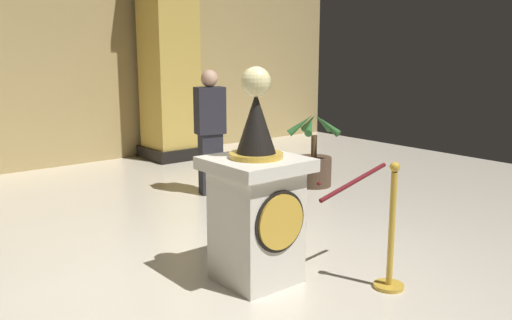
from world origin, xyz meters
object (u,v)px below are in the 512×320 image
object	(u,v)px
stanchion_far	(261,203)
bystander_guest	(210,130)
stanchion_near	(391,245)
potted_palm_right	(314,163)
pedestal_clock	(256,202)

from	to	relation	value
stanchion_far	bystander_guest	xyz separation A→B (m)	(0.56, 1.69, 0.48)
stanchion_far	stanchion_near	bearing A→B (deg)	-89.10
stanchion_near	stanchion_far	distance (m)	1.56
potted_palm_right	bystander_guest	distance (m)	1.52
pedestal_clock	bystander_guest	xyz separation A→B (m)	(1.26, 2.48, 0.18)
stanchion_far	bystander_guest	world-z (taller)	bystander_guest
stanchion_near	potted_palm_right	xyz separation A→B (m)	(1.86, 2.71, -0.04)
pedestal_clock	potted_palm_right	xyz separation A→B (m)	(2.58, 1.94, -0.35)
pedestal_clock	bystander_guest	size ratio (longest dim) A/B	1.09
pedestal_clock	stanchion_near	bearing A→B (deg)	-46.95
pedestal_clock	stanchion_far	distance (m)	1.10
stanchion_far	bystander_guest	size ratio (longest dim) A/B	0.64
pedestal_clock	stanchion_far	bearing A→B (deg)	48.57
stanchion_near	potted_palm_right	distance (m)	3.28
stanchion_near	stanchion_far	bearing A→B (deg)	90.90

